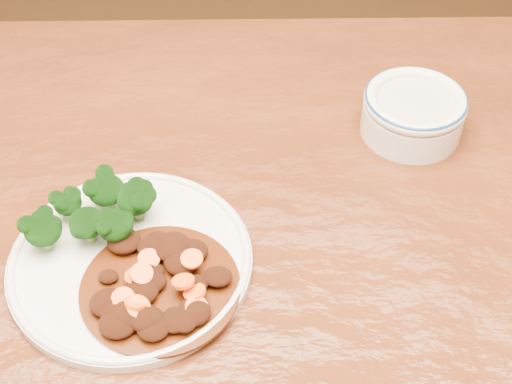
{
  "coord_description": "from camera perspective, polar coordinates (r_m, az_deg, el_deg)",
  "views": [
    {
      "loc": [
        0.04,
        -0.41,
        1.3
      ],
      "look_at": [
        0.02,
        0.1,
        0.77
      ],
      "focal_mm": 50.0,
      "sensor_mm": 36.0,
      "label": 1
    }
  ],
  "objects": [
    {
      "name": "dining_table",
      "position": [
        0.75,
        -1.97,
        -10.63
      ],
      "size": [
        1.54,
        0.97,
        0.75
      ],
      "rotation": [
        0.0,
        0.0,
        0.05
      ],
      "color": "#5E2710",
      "rests_on": "ground"
    },
    {
      "name": "dip_bowl",
      "position": [
        0.83,
        12.48,
        6.31
      ],
      "size": [
        0.12,
        0.12,
        0.05
      ],
      "rotation": [
        0.0,
        0.0,
        -0.09
      ],
      "color": "silver",
      "rests_on": "dining_table"
    },
    {
      "name": "mince_stew",
      "position": [
        0.66,
        -8.0,
        -7.38
      ],
      "size": [
        0.15,
        0.15,
        0.03
      ],
      "color": "#4F1D08",
      "rests_on": "dinner_plate"
    },
    {
      "name": "broccoli_florets",
      "position": [
        0.71,
        -12.77,
        -1.58
      ],
      "size": [
        0.12,
        0.09,
        0.04
      ],
      "color": "#6D9A4F",
      "rests_on": "dinner_plate"
    },
    {
      "name": "dinner_plate",
      "position": [
        0.7,
        -10.0,
        -5.42
      ],
      "size": [
        0.24,
        0.24,
        0.01
      ],
      "rotation": [
        0.0,
        0.0,
        0.27
      ],
      "color": "white",
      "rests_on": "dining_table"
    }
  ]
}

